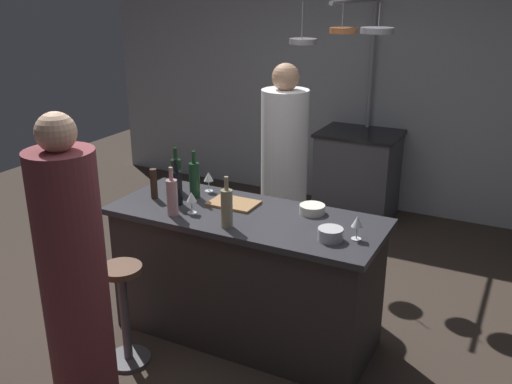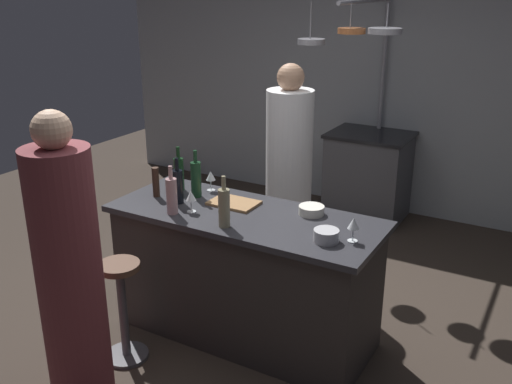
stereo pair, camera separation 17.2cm
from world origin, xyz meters
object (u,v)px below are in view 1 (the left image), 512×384
(wine_bottle_white, at_px, (226,208))
(wine_glass_near_left_guest, at_px, (357,223))
(stove_range, at_px, (357,174))
(wine_bottle_red, at_px, (176,175))
(bar_stool_left, at_px, (124,310))
(wine_bottle_dark, at_px, (177,187))
(mixing_bowl_ceramic, at_px, (312,209))
(pepper_mill, at_px, (154,184))
(wine_bottle_green, at_px, (194,180))
(wine_glass_near_right_guest, at_px, (191,198))
(wine_glass_by_chef, at_px, (209,177))
(mixing_bowl_steel, at_px, (330,234))
(wine_bottle_rose, at_px, (172,197))
(guest_left, at_px, (74,279))
(cutting_board, at_px, (234,203))
(chef, at_px, (284,181))

(wine_bottle_white, distance_m, wine_glass_near_left_guest, 0.78)
(wine_bottle_white, xyz_separation_m, wine_glass_near_left_guest, (0.76, 0.18, -0.02))
(stove_range, relative_size, wine_bottle_red, 2.79)
(bar_stool_left, distance_m, wine_glass_near_left_guest, 1.54)
(wine_bottle_dark, xyz_separation_m, mixing_bowl_ceramic, (0.87, 0.26, -0.09))
(mixing_bowl_ceramic, bearing_deg, pepper_mill, -167.53)
(wine_bottle_green, xyz_separation_m, wine_bottle_red, (-0.19, 0.05, -0.01))
(wine_glass_near_right_guest, distance_m, wine_glass_by_chef, 0.42)
(pepper_mill, relative_size, wine_glass_near_right_guest, 1.44)
(wine_glass_near_right_guest, xyz_separation_m, mixing_bowl_steel, (0.94, 0.02, -0.07))
(wine_bottle_dark, distance_m, wine_bottle_red, 0.26)
(stove_range, height_order, wine_bottle_dark, wine_bottle_dark)
(stove_range, height_order, wine_bottle_green, wine_bottle_green)
(wine_glass_near_left_guest, bearing_deg, pepper_mill, 179.18)
(wine_bottle_dark, relative_size, wine_glass_near_right_guest, 2.16)
(wine_bottle_rose, relative_size, wine_glass_near_right_guest, 2.19)
(wine_bottle_green, relative_size, wine_bottle_white, 1.03)
(pepper_mill, distance_m, wine_bottle_green, 0.28)
(wine_bottle_rose, bearing_deg, pepper_mill, 146.07)
(mixing_bowl_steel, bearing_deg, guest_left, -142.13)
(cutting_board, distance_m, wine_glass_by_chef, 0.33)
(wine_glass_by_chef, bearing_deg, wine_glass_near_left_guest, -14.42)
(chef, relative_size, wine_bottle_dark, 5.51)
(stove_range, distance_m, wine_bottle_rose, 2.77)
(pepper_mill, height_order, wine_glass_by_chef, pepper_mill)
(pepper_mill, relative_size, wine_bottle_red, 0.66)
(cutting_board, height_order, wine_glass_near_right_guest, wine_glass_near_right_guest)
(chef, xyz_separation_m, bar_stool_left, (-0.38, -1.57, -0.43))
(chef, xyz_separation_m, mixing_bowl_ceramic, (0.54, -0.74, 0.12))
(cutting_board, relative_size, wine_bottle_rose, 1.00)
(bar_stool_left, bearing_deg, wine_bottle_rose, 72.01)
(chef, xyz_separation_m, pepper_mill, (-0.54, -0.98, 0.20))
(chef, relative_size, bar_stool_left, 2.56)
(cutting_board, height_order, wine_bottle_white, wine_bottle_white)
(wine_glass_near_left_guest, distance_m, wine_glass_near_right_guest, 1.07)
(bar_stool_left, distance_m, wine_bottle_dark, 0.86)
(stove_range, relative_size, cutting_board, 2.78)
(guest_left, bearing_deg, wine_glass_near_left_guest, 37.08)
(wine_bottle_green, xyz_separation_m, wine_glass_near_left_guest, (1.21, -0.16, -0.03))
(cutting_board, distance_m, wine_glass_near_left_guest, 0.92)
(wine_glass_near_right_guest, height_order, wine_glass_by_chef, same)
(stove_range, bearing_deg, wine_glass_near_left_guest, -73.17)
(wine_bottle_dark, distance_m, wine_glass_near_left_guest, 1.24)
(guest_left, bearing_deg, mixing_bowl_steel, 37.87)
(chef, relative_size, wine_bottle_white, 5.37)
(wine_glass_near_right_guest, bearing_deg, mixing_bowl_steel, 1.24)
(cutting_board, xyz_separation_m, mixing_bowl_ceramic, (0.53, 0.10, 0.02))
(wine_bottle_white, bearing_deg, stove_range, 89.94)
(wine_bottle_dark, bearing_deg, wine_glass_by_chef, 79.53)
(guest_left, bearing_deg, wine_bottle_white, 56.70)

